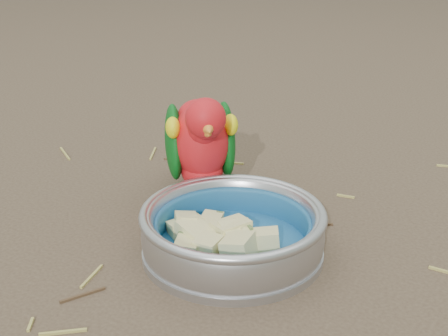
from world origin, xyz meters
The scene contains 6 objects.
ground centered at (0.00, 0.00, 0.00)m, with size 60.00×60.00×0.00m, color #4D3D2E.
food_bowl centered at (0.00, -0.01, 0.01)m, with size 0.22×0.22×0.02m, color #B2B2BA.
bowl_wall centered at (0.00, -0.01, 0.04)m, with size 0.22×0.22×0.04m, color #B2B2BA, non-canonical shape.
fruit_wedges centered at (0.00, -0.01, 0.03)m, with size 0.13×0.13×0.03m, color beige, non-canonical shape.
lory_parrot centered at (-0.11, 0.08, 0.08)m, with size 0.10×0.21×0.17m, color red, non-canonical shape.
ground_debris centered at (0.03, 0.05, 0.00)m, with size 0.90×0.80×0.01m, color tan, non-canonical shape.
Camera 1 is at (0.34, -0.59, 0.39)m, focal length 50.00 mm.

